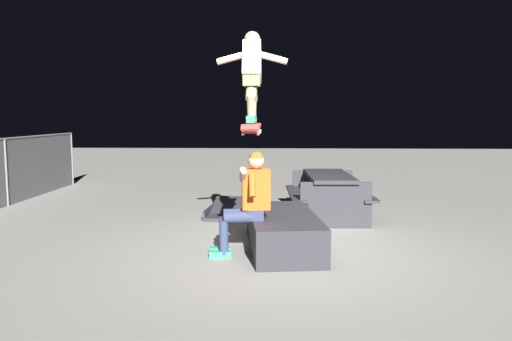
{
  "coord_description": "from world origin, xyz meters",
  "views": [
    {
      "loc": [
        -5.96,
        0.05,
        1.72
      ],
      "look_at": [
        -0.1,
        0.29,
        1.06
      ],
      "focal_mm": 33.91,
      "sensor_mm": 36.0,
      "label": 1
    }
  ],
  "objects_px": {
    "picnic_table_back": "(329,189)",
    "person_sitting_on_ledge": "(248,198)",
    "skater_airborne": "(252,72)",
    "kicker_ramp": "(231,212)",
    "ledge_box_main": "(283,231)",
    "skateboard": "(252,128)"
  },
  "relations": [
    {
      "from": "kicker_ramp",
      "to": "skater_airborne",
      "type": "bearing_deg",
      "value": -167.83
    },
    {
      "from": "ledge_box_main",
      "to": "picnic_table_back",
      "type": "bearing_deg",
      "value": -22.29
    },
    {
      "from": "skateboard",
      "to": "skater_airborne",
      "type": "relative_size",
      "value": 0.91
    },
    {
      "from": "skateboard",
      "to": "kicker_ramp",
      "type": "height_order",
      "value": "skateboard"
    },
    {
      "from": "person_sitting_on_ledge",
      "to": "skater_airborne",
      "type": "bearing_deg",
      "value": -16.09
    },
    {
      "from": "skateboard",
      "to": "picnic_table_back",
      "type": "bearing_deg",
      "value": -28.93
    },
    {
      "from": "ledge_box_main",
      "to": "skater_airborne",
      "type": "relative_size",
      "value": 1.69
    },
    {
      "from": "ledge_box_main",
      "to": "skater_airborne",
      "type": "bearing_deg",
      "value": 110.87
    },
    {
      "from": "person_sitting_on_ledge",
      "to": "kicker_ramp",
      "type": "distance_m",
      "value": 2.51
    },
    {
      "from": "ledge_box_main",
      "to": "skater_airborne",
      "type": "xyz_separation_m",
      "value": [
        -0.15,
        0.39,
        2.03
      ]
    },
    {
      "from": "ledge_box_main",
      "to": "person_sitting_on_ledge",
      "type": "distance_m",
      "value": 0.73
    },
    {
      "from": "person_sitting_on_ledge",
      "to": "picnic_table_back",
      "type": "relative_size",
      "value": 0.74
    },
    {
      "from": "ledge_box_main",
      "to": "skateboard",
      "type": "relative_size",
      "value": 1.86
    },
    {
      "from": "person_sitting_on_ledge",
      "to": "skater_airborne",
      "type": "relative_size",
      "value": 1.16
    },
    {
      "from": "skater_airborne",
      "to": "kicker_ramp",
      "type": "distance_m",
      "value": 3.16
    },
    {
      "from": "ledge_box_main",
      "to": "picnic_table_back",
      "type": "relative_size",
      "value": 1.08
    },
    {
      "from": "kicker_ramp",
      "to": "picnic_table_back",
      "type": "xyz_separation_m",
      "value": [
        -0.11,
        -1.67,
        0.44
      ]
    },
    {
      "from": "skateboard",
      "to": "skater_airborne",
      "type": "distance_m",
      "value": 0.69
    },
    {
      "from": "person_sitting_on_ledge",
      "to": "picnic_table_back",
      "type": "height_order",
      "value": "person_sitting_on_ledge"
    },
    {
      "from": "picnic_table_back",
      "to": "ledge_box_main",
      "type": "bearing_deg",
      "value": 157.71
    },
    {
      "from": "skater_airborne",
      "to": "picnic_table_back",
      "type": "distance_m",
      "value": 2.99
    },
    {
      "from": "picnic_table_back",
      "to": "person_sitting_on_ledge",
      "type": "bearing_deg",
      "value": 151.31
    }
  ]
}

